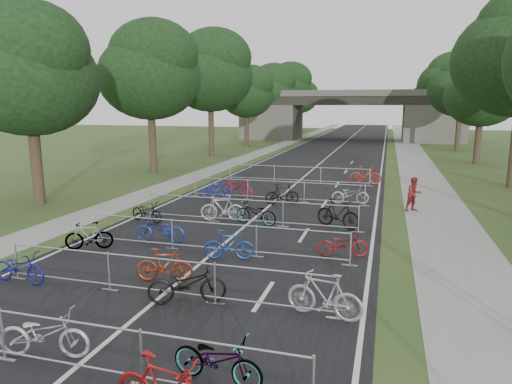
{
  "coord_description": "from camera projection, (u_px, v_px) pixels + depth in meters",
  "views": [
    {
      "loc": [
        5.54,
        -2.96,
        4.97
      ],
      "look_at": [
        -0.09,
        16.58,
        1.1
      ],
      "focal_mm": 32.0,
      "sensor_mm": 36.0,
      "label": 1
    }
  ],
  "objects": [
    {
      "name": "tree_right_4",
      "position": [
        450.0,
        83.0,
        60.53
      ],
      "size": [
        8.18,
        8.18,
        12.47
      ],
      "color": "#33261C",
      "rests_on": "ground"
    },
    {
      "name": "pedestrian_b",
      "position": [
        414.0,
        194.0,
        21.63
      ],
      "size": [
        1.0,
        0.95,
        1.63
      ],
      "primitive_type": "imported",
      "rotation": [
        0.0,
        0.0,
        0.57
      ],
      "color": "maroon",
      "rests_on": "ground"
    },
    {
      "name": "bike_9",
      "position": [
        165.0,
        265.0,
        12.98
      ],
      "size": [
        1.7,
        0.82,
        0.98
      ],
      "primitive_type": "imported",
      "rotation": [
        0.0,
        0.0,
        1.8
      ],
      "color": "maroon",
      "rests_on": "ground"
    },
    {
      "name": "bike_5",
      "position": [
        44.0,
        334.0,
        9.07
      ],
      "size": [
        1.96,
        1.02,
        0.98
      ],
      "primitive_type": "imported",
      "rotation": [
        0.0,
        0.0,
        1.78
      ],
      "color": "#AFB1B7",
      "rests_on": "ground"
    },
    {
      "name": "bike_21",
      "position": [
        237.0,
        187.0,
        25.09
      ],
      "size": [
        2.29,
        1.55,
        1.14
      ],
      "primitive_type": "imported",
      "rotation": [
        0.0,
        0.0,
        1.16
      ],
      "color": "maroon",
      "rests_on": "ground"
    },
    {
      "name": "tree_left_3",
      "position": [
        247.0,
        93.0,
        56.13
      ],
      "size": [
        6.72,
        6.72,
        10.25
      ],
      "color": "#33261C",
      "rests_on": "ground"
    },
    {
      "name": "bike_19",
      "position": [
        338.0,
        214.0,
        18.66
      ],
      "size": [
        2.05,
        1.38,
        1.2
      ],
      "primitive_type": "imported",
      "rotation": [
        0.0,
        0.0,
        1.12
      ],
      "color": "black",
      "rests_on": "ground"
    },
    {
      "name": "barrier_row_2",
      "position": [
        160.0,
        277.0,
        11.92
      ],
      "size": [
        9.7,
        0.08,
        1.1
      ],
      "color": "#ACAFB5",
      "rests_on": "ground"
    },
    {
      "name": "barrier_row_4",
      "position": [
        248.0,
        212.0,
        19.28
      ],
      "size": [
        9.7,
        0.08,
        1.1
      ],
      "color": "#ACAFB5",
      "rests_on": "ground"
    },
    {
      "name": "bike_7",
      "position": [
        217.0,
        360.0,
        8.19
      ],
      "size": [
        1.85,
        0.83,
        0.94
      ],
      "primitive_type": "imported",
      "rotation": [
        0.0,
        0.0,
        1.45
      ],
      "color": "#ACAFB5",
      "rests_on": "ground"
    },
    {
      "name": "bike_13",
      "position": [
        160.0,
        230.0,
        16.66
      ],
      "size": [
        1.94,
        0.87,
        0.99
      ],
      "primitive_type": "imported",
      "rotation": [
        0.0,
        0.0,
        4.83
      ],
      "color": "navy",
      "rests_on": "ground"
    },
    {
      "name": "tree_right_3",
      "position": [
        463.0,
        87.0,
        49.39
      ],
      "size": [
        7.17,
        7.17,
        10.93
      ],
      "color": "#33261C",
      "rests_on": "ground"
    },
    {
      "name": "tree_left_6",
      "position": [
        301.0,
        98.0,
        90.11
      ],
      "size": [
        6.72,
        6.72,
        10.25
      ],
      "color": "#33261C",
      "rests_on": "ground"
    },
    {
      "name": "bike_15",
      "position": [
        343.0,
        244.0,
        15.1
      ],
      "size": [
        1.78,
        1.05,
        0.88
      ],
      "primitive_type": "imported",
      "rotation": [
        0.0,
        0.0,
        1.87
      ],
      "color": "maroon",
      "rests_on": "ground"
    },
    {
      "name": "bike_17",
      "position": [
        222.0,
        208.0,
        19.84
      ],
      "size": [
        1.98,
        0.99,
        1.15
      ],
      "primitive_type": "imported",
      "rotation": [
        0.0,
        0.0,
        4.96
      ],
      "color": "#9A99A0",
      "rests_on": "ground"
    },
    {
      "name": "bike_20",
      "position": [
        217.0,
        190.0,
        24.58
      ],
      "size": [
        1.7,
        0.69,
        1.0
      ],
      "primitive_type": "imported",
      "rotation": [
        0.0,
        0.0,
        1.71
      ],
      "color": "navy",
      "rests_on": "ground"
    },
    {
      "name": "tree_left_0",
      "position": [
        29.0,
        74.0,
        22.14
      ],
      "size": [
        6.72,
        6.72,
        10.25
      ],
      "color": "#33261C",
      "rests_on": "ground"
    },
    {
      "name": "bike_18",
      "position": [
        256.0,
        213.0,
        19.23
      ],
      "size": [
        2.0,
        1.1,
        1.0
      ],
      "primitive_type": "imported",
      "rotation": [
        0.0,
        0.0,
        4.47
      ],
      "color": "#ACAFB5",
      "rests_on": "ground"
    },
    {
      "name": "tree_left_4",
      "position": [
        271.0,
        89.0,
        67.31
      ],
      "size": [
        7.56,
        7.56,
        11.53
      ],
      "color": "#33261C",
      "rests_on": "ground"
    },
    {
      "name": "bike_22",
      "position": [
        282.0,
        194.0,
        23.18
      ],
      "size": [
        1.78,
        1.09,
        1.04
      ],
      "primitive_type": "imported",
      "rotation": [
        0.0,
        0.0,
        1.95
      ],
      "color": "black",
      "rests_on": "ground"
    },
    {
      "name": "bike_16",
      "position": [
        147.0,
        212.0,
        19.68
      ],
      "size": [
        1.82,
        1.05,
        0.9
      ],
      "primitive_type": "imported",
      "rotation": [
        0.0,
        0.0,
        1.29
      ],
      "color": "black",
      "rests_on": "ground"
    },
    {
      "name": "bike_11",
      "position": [
        324.0,
        296.0,
        10.74
      ],
      "size": [
        1.93,
        0.86,
        1.12
      ],
      "primitive_type": "imported",
      "rotation": [
        0.0,
        0.0,
        4.53
      ],
      "color": "#999AA0",
      "rests_on": "ground"
    },
    {
      "name": "tree_right_2",
      "position": [
        484.0,
        94.0,
        38.24
      ],
      "size": [
        6.16,
        6.16,
        9.39
      ],
      "color": "#33261C",
      "rests_on": "ground"
    },
    {
      "name": "tree_right_5",
      "position": [
        439.0,
        99.0,
        72.23
      ],
      "size": [
        6.16,
        6.16,
        9.39
      ],
      "color": "#33261C",
      "rests_on": "ground"
    },
    {
      "name": "lane_markings",
      "position": [
        337.0,
        149.0,
        52.43
      ],
      "size": [
        0.12,
        140.0,
        0.0
      ],
      "primitive_type": "cube",
      "color": "silver",
      "rests_on": "ground"
    },
    {
      "name": "bike_10",
      "position": [
        187.0,
        284.0,
        11.53
      ],
      "size": [
        2.1,
        1.39,
        1.04
      ],
      "primitive_type": "imported",
      "rotation": [
        0.0,
        0.0,
        1.96
      ],
      "color": "black",
      "rests_on": "ground"
    },
    {
      "name": "bike_14",
      "position": [
        229.0,
        245.0,
        14.83
      ],
      "size": [
        1.71,
        0.81,
        0.99
      ],
      "primitive_type": "imported",
      "rotation": [
        0.0,
        0.0,
        1.79
      ],
      "color": "navy",
      "rests_on": "ground"
    },
    {
      "name": "tree_left_2",
      "position": [
        211.0,
        73.0,
        44.5
      ],
      "size": [
        8.4,
        8.4,
        12.81
      ],
      "color": "#33261C",
      "rests_on": "ground"
    },
    {
      "name": "barrier_row_6",
      "position": [
        297.0,
        174.0,
        29.67
      ],
      "size": [
        9.7,
        0.08,
        1.1
      ],
      "color": "#ACAFB5",
      "rests_on": "ground"
    },
    {
      "name": "overpass_bridge",
      "position": [
        349.0,
        115.0,
        65.93
      ],
      "size": [
        31.0,
        8.0,
        7.05
      ],
      "color": "#4D4A45",
      "rests_on": "ground"
    },
    {
      "name": "barrier_row_5",
      "position": [
        275.0,
        191.0,
        24.0
      ],
      "size": [
        9.7,
        0.08,
        1.1
      ],
      "color": "#ACAFB5",
      "rests_on": "ground"
    },
    {
      "name": "barrier_row_3",
      "position": [
        213.0,
        238.0,
        15.51
      ],
      "size": [
        9.7,
        0.08,
        1.1
      ],
      "color": "#ACAFB5",
      "rests_on": "ground"
    },
    {
      "name": "bike_23",
      "position": [
        350.0,
        194.0,
        23.28
      ],
      "size": [
        1.95,
        0.93,
        0.99
      ],
      "primitive_type": "imported",
      "rotation": [
        0.0,
        0.0,
        1.72
      ],
      "color": "gray",
      "rests_on": "ground"
    },
    {
      "name": "tree_right_6",
      "position": [
        433.0,
        95.0,
        83.37
      ],
      "size": [
        7.17,
        7.17,
        10.93
      ],
      "color": "#33261C",
      "rests_on": "ground"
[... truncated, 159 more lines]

